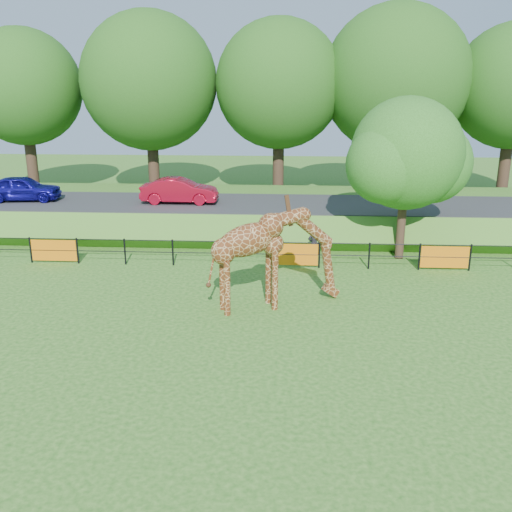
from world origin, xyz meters
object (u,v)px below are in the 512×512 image
at_px(tree_east, 408,158).
at_px(giraffe, 276,258).
at_px(car_blue, 23,188).
at_px(visitor, 314,244).
at_px(car_red, 179,191).

bearing_deg(tree_east, giraffe, -132.07).
height_order(car_blue, visitor, car_blue).
xyz_separation_m(visitor, tree_east, (3.78, 0.62, 3.56)).
bearing_deg(visitor, giraffe, 66.08).
distance_m(car_blue, tree_east, 19.11).
bearing_deg(tree_east, car_blue, 166.97).
distance_m(car_blue, visitor, 15.57).
relative_size(car_red, visitor, 2.65).
distance_m(giraffe, visitor, 5.49).
relative_size(giraffe, car_red, 1.23).
height_order(car_blue, car_red, car_blue).
bearing_deg(tree_east, visitor, -170.65).
xyz_separation_m(giraffe, tree_east, (5.25, 5.82, 2.61)).
height_order(giraffe, visitor, giraffe).
bearing_deg(car_blue, visitor, -114.42).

